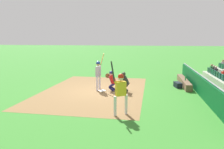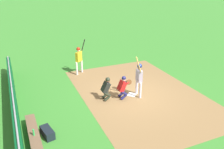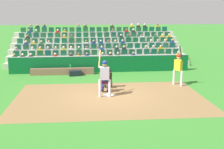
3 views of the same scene
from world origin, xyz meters
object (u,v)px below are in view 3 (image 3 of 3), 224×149
at_px(equipment_duffel_bag, 75,73).
at_px(catcher_crouching, 105,79).
at_px(dugout_bench, 63,71).
at_px(on_deck_batter, 178,66).
at_px(water_bottle_on_bench, 70,66).
at_px(batter_at_plate, 104,74).
at_px(home_plate_umpire, 108,76).
at_px(home_plate_marker, 109,95).

bearing_deg(equipment_duffel_bag, catcher_crouching, 99.42).
xyz_separation_m(dugout_bench, on_deck_batter, (-6.86, 3.73, 0.93)).
distance_m(water_bottle_on_bench, equipment_duffel_bag, 0.74).
relative_size(dugout_bench, on_deck_batter, 1.82).
xyz_separation_m(water_bottle_on_bench, on_deck_batter, (-6.32, 3.74, 0.58)).
height_order(batter_at_plate, on_deck_batter, batter_at_plate).
xyz_separation_m(home_plate_umpire, equipment_duffel_bag, (1.89, -3.43, -0.52)).
xyz_separation_m(dugout_bench, water_bottle_on_bench, (-0.54, -0.00, 0.35)).
height_order(home_plate_marker, on_deck_batter, on_deck_batter).
xyz_separation_m(batter_at_plate, catcher_crouching, (-0.11, -0.89, -0.46)).
bearing_deg(catcher_crouching, on_deck_batter, -165.97).
xyz_separation_m(batter_at_plate, equipment_duffel_bag, (1.54, -5.18, -1.00)).
relative_size(batter_at_plate, water_bottle_on_bench, 8.76).
bearing_deg(home_plate_umpire, water_bottle_on_bench, -60.73).
bearing_deg(batter_at_plate, on_deck_batter, -156.05).
height_order(batter_at_plate, dugout_bench, batter_at_plate).
bearing_deg(home_plate_marker, dugout_bench, -63.97).
relative_size(equipment_duffel_bag, on_deck_batter, 0.34).
height_order(batter_at_plate, equipment_duffel_bag, batter_at_plate).
relative_size(batter_at_plate, dugout_bench, 0.55).
height_order(home_plate_marker, home_plate_umpire, home_plate_umpire).
relative_size(batter_at_plate, equipment_duffel_bag, 2.92).
bearing_deg(on_deck_batter, dugout_bench, -28.55).
height_order(dugout_bench, equipment_duffel_bag, dugout_bench).
distance_m(batter_at_plate, equipment_duffel_bag, 5.49).
height_order(home_plate_marker, dugout_bench, dugout_bench).
bearing_deg(water_bottle_on_bench, dugout_bench, 0.39).
bearing_deg(dugout_bench, water_bottle_on_bench, -179.61).
bearing_deg(home_plate_marker, on_deck_batter, -157.90).
bearing_deg(home_plate_marker, home_plate_umpire, -94.03).
height_order(equipment_duffel_bag, on_deck_batter, on_deck_batter).
bearing_deg(on_deck_batter, equipment_duffel_bag, -28.14).
distance_m(batter_at_plate, catcher_crouching, 1.01).
bearing_deg(batter_at_plate, dugout_bench, -67.06).
distance_m(catcher_crouching, dugout_bench, 5.46).
xyz_separation_m(home_plate_marker, dugout_bench, (2.66, -5.44, 0.20)).
relative_size(catcher_crouching, water_bottle_on_bench, 4.80).
distance_m(home_plate_umpire, on_deck_batter, 4.13).
bearing_deg(equipment_duffel_bag, home_plate_umpire, 107.13).
bearing_deg(home_plate_umpire, equipment_duffel_bag, -61.12).
bearing_deg(home_plate_marker, batter_at_plate, 48.02).
xyz_separation_m(home_plate_marker, home_plate_umpire, (-0.10, -1.48, 0.68)).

